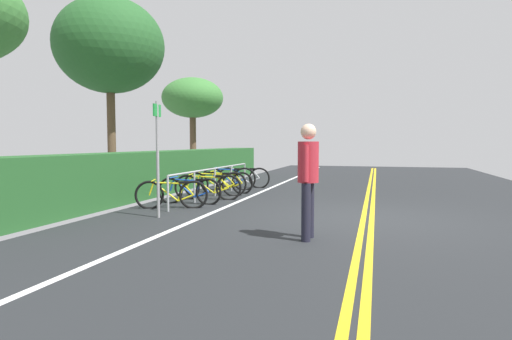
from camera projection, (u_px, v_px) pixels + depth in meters
name	position (u px, v px, depth m)	size (l,w,h in m)	color
ground_plane	(368.00, 220.00, 8.41)	(38.12, 10.60, 0.05)	#232628
centre_line_yellow_inner	(372.00, 219.00, 8.38)	(34.31, 0.10, 0.00)	gold
centre_line_yellow_outer	(363.00, 218.00, 8.43)	(34.31, 0.10, 0.00)	gold
bike_lane_stripe_white	(216.00, 211.00, 9.27)	(34.31, 0.12, 0.00)	white
bike_rack	(215.00, 175.00, 11.89)	(5.63, 0.05, 0.79)	#9EA0A5
bicycle_0	(172.00, 194.00, 9.68)	(0.65, 1.58, 0.68)	black
bicycle_1	(189.00, 191.00, 10.40)	(0.46, 1.67, 0.68)	black
bicycle_2	(208.00, 187.00, 11.17)	(0.50, 1.76, 0.70)	black
bicycle_3	(215.00, 184.00, 11.92)	(0.68, 1.68, 0.72)	black
bicycle_4	(226.00, 182.00, 12.64)	(0.46, 1.66, 0.68)	black
bicycle_5	(229.00, 179.00, 13.45)	(0.64, 1.66, 0.76)	black
bicycle_6	(244.00, 178.00, 14.14)	(0.46, 1.73, 0.72)	black
pedestrian	(308.00, 173.00, 6.52)	(0.49, 0.32, 1.77)	#1E1E2D
sign_post_near	(158.00, 148.00, 8.42)	(0.36, 0.08, 2.30)	gray
hedge_backdrop	(177.00, 170.00, 13.85)	(14.58, 0.97, 1.24)	#235626
tree_mid	(110.00, 46.00, 12.90)	(3.26, 3.26, 5.83)	brown
tree_far_right	(193.00, 99.00, 19.73)	(2.82, 2.82, 4.47)	brown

